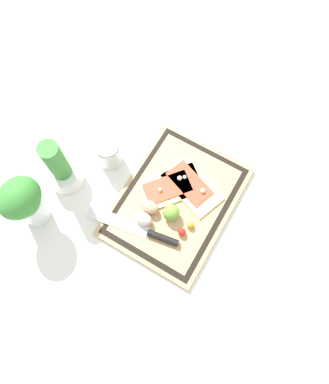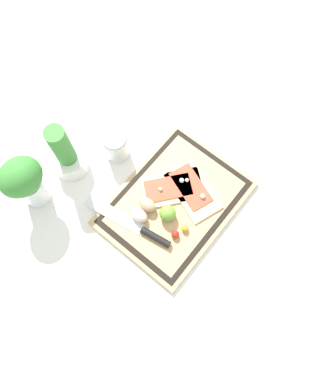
# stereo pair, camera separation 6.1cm
# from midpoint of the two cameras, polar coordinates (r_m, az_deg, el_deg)

# --- Properties ---
(ground_plane) EXTENTS (6.00, 6.00, 0.00)m
(ground_plane) POSITION_cam_midpoint_polar(r_m,az_deg,el_deg) (1.22, 0.30, -1.65)
(ground_plane) COLOR white
(cutting_board) EXTENTS (0.45, 0.34, 0.02)m
(cutting_board) POSITION_cam_midpoint_polar(r_m,az_deg,el_deg) (1.21, 0.30, -1.50)
(cutting_board) COLOR tan
(cutting_board) RESTS_ON ground_plane
(pizza_slice_near) EXTENTS (0.17, 0.22, 0.02)m
(pizza_slice_near) POSITION_cam_midpoint_polar(r_m,az_deg,el_deg) (1.21, 2.73, 0.81)
(pizza_slice_near) COLOR beige
(pizza_slice_near) RESTS_ON cutting_board
(pizza_slice_far) EXTENTS (0.22, 0.21, 0.02)m
(pizza_slice_far) POSITION_cam_midpoint_polar(r_m,az_deg,el_deg) (1.21, -0.53, 0.71)
(pizza_slice_far) COLOR beige
(pizza_slice_far) RESTS_ON cutting_board
(knife) EXTENTS (0.08, 0.30, 0.02)m
(knife) POSITION_cam_midpoint_polar(r_m,az_deg,el_deg) (1.17, -4.12, -6.28)
(knife) COLOR silver
(knife) RESTS_ON cutting_board
(egg_brown) EXTENTS (0.04, 0.06, 0.04)m
(egg_brown) POSITION_cam_midpoint_polar(r_m,az_deg,el_deg) (1.18, -3.75, -2.42)
(egg_brown) COLOR tan
(egg_brown) RESTS_ON cutting_board
(egg_pink) EXTENTS (0.04, 0.06, 0.04)m
(egg_pink) POSITION_cam_midpoint_polar(r_m,az_deg,el_deg) (1.17, -4.76, -4.18)
(egg_pink) COLOR beige
(egg_pink) RESTS_ON cutting_board
(lime) EXTENTS (0.05, 0.05, 0.05)m
(lime) POSITION_cam_midpoint_polar(r_m,az_deg,el_deg) (1.16, -0.48, -3.27)
(lime) COLOR #70A838
(lime) RESTS_ON cutting_board
(cherry_tomato_red) EXTENTS (0.02, 0.02, 0.02)m
(cherry_tomato_red) POSITION_cam_midpoint_polar(r_m,az_deg,el_deg) (1.16, 1.15, -6.27)
(cherry_tomato_red) COLOR red
(cherry_tomato_red) RESTS_ON cutting_board
(cherry_tomato_yellow) EXTENTS (0.02, 0.02, 0.02)m
(cherry_tomato_yellow) POSITION_cam_midpoint_polar(r_m,az_deg,el_deg) (1.17, 2.47, -5.15)
(cherry_tomato_yellow) COLOR gold
(cherry_tomato_yellow) RESTS_ON cutting_board
(herb_pot) EXTENTS (0.11, 0.11, 0.24)m
(herb_pot) POSITION_cam_midpoint_polar(r_m,az_deg,el_deg) (1.22, -16.80, 3.11)
(herb_pot) COLOR white
(herb_pot) RESTS_ON ground_plane
(sauce_jar) EXTENTS (0.08, 0.08, 0.11)m
(sauce_jar) POSITION_cam_midpoint_polar(r_m,az_deg,el_deg) (1.25, -9.84, 5.67)
(sauce_jar) COLOR silver
(sauce_jar) RESTS_ON ground_plane
(herb_glass) EXTENTS (0.13, 0.12, 0.22)m
(herb_glass) POSITION_cam_midpoint_polar(r_m,az_deg,el_deg) (1.17, -22.12, -1.50)
(herb_glass) COLOR silver
(herb_glass) RESTS_ON ground_plane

